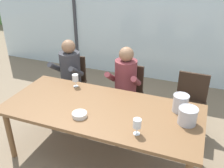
# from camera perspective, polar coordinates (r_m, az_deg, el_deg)

# --- Properties ---
(ground) EXTENTS (14.00, 14.00, 0.00)m
(ground) POSITION_cam_1_polar(r_m,az_deg,el_deg) (4.15, 3.27, -7.10)
(ground) COLOR #847056
(window_glass_panel) EXTENTS (7.54, 0.03, 2.60)m
(window_glass_panel) POSITION_cam_1_polar(r_m,az_deg,el_deg) (5.04, 9.37, 14.93)
(window_glass_panel) COLOR silver
(window_glass_panel) RESTS_ON ground
(window_mullion_left) EXTENTS (0.06, 0.06, 2.60)m
(window_mullion_left) POSITION_cam_1_polar(r_m,az_deg,el_deg) (5.62, -8.49, 16.22)
(window_mullion_left) COLOR #38383D
(window_mullion_left) RESTS_ON ground
(hillside_vineyard) EXTENTS (13.54, 2.40, 1.68)m
(hillside_vineyard) POSITION_cam_1_polar(r_m,az_deg,el_deg) (8.75, 14.78, 16.38)
(hillside_vineyard) COLOR #568942
(hillside_vineyard) RESTS_ON ground
(dining_table) EXTENTS (2.34, 1.03, 0.73)m
(dining_table) POSITION_cam_1_polar(r_m,az_deg,el_deg) (3.00, -2.43, -6.51)
(dining_table) COLOR brown
(dining_table) RESTS_ON ground
(chair_near_curtain) EXTENTS (0.48, 0.48, 0.89)m
(chair_near_curtain) POSITION_cam_1_polar(r_m,az_deg,el_deg) (4.18, -9.16, 1.14)
(chair_near_curtain) COLOR #332319
(chair_near_curtain) RESTS_ON ground
(chair_left_of_center) EXTENTS (0.45, 0.45, 0.89)m
(chair_left_of_center) POSITION_cam_1_polar(r_m,az_deg,el_deg) (3.80, 3.50, -1.31)
(chair_left_of_center) COLOR #332319
(chair_left_of_center) RESTS_ON ground
(chair_center) EXTENTS (0.45, 0.45, 0.89)m
(chair_center) POSITION_cam_1_polar(r_m,az_deg,el_deg) (3.70, 17.35, -3.51)
(chair_center) COLOR #332319
(chair_center) RESTS_ON ground
(person_charcoal_jacket) EXTENTS (0.48, 0.63, 1.21)m
(person_charcoal_jacket) POSITION_cam_1_polar(r_m,az_deg,el_deg) (3.98, -10.03, 2.43)
(person_charcoal_jacket) COLOR #38383D
(person_charcoal_jacket) RESTS_ON ground
(person_maroon_top) EXTENTS (0.46, 0.61, 1.21)m
(person_maroon_top) POSITION_cam_1_polar(r_m,az_deg,el_deg) (3.62, 2.73, 0.26)
(person_maroon_top) COLOR brown
(person_maroon_top) RESTS_ON ground
(ice_bucket_primary) EXTENTS (0.18, 0.18, 0.21)m
(ice_bucket_primary) POSITION_cam_1_polar(r_m,az_deg,el_deg) (2.96, 15.29, -4.15)
(ice_bucket_primary) COLOR #B7B7BC
(ice_bucket_primary) RESTS_ON dining_table
(ice_bucket_secondary) EXTENTS (0.21, 0.21, 0.19)m
(ice_bucket_secondary) POSITION_cam_1_polar(r_m,az_deg,el_deg) (2.77, 16.80, -6.88)
(ice_bucket_secondary) COLOR #B7B7BC
(ice_bucket_secondary) RESTS_ON dining_table
(tasting_bowl) EXTENTS (0.17, 0.17, 0.05)m
(tasting_bowl) POSITION_cam_1_polar(r_m,az_deg,el_deg) (2.82, -7.37, -6.93)
(tasting_bowl) COLOR silver
(tasting_bowl) RESTS_ON dining_table
(wine_glass_by_left_taster) EXTENTS (0.08, 0.08, 0.17)m
(wine_glass_by_left_taster) POSITION_cam_1_polar(r_m,az_deg,el_deg) (2.51, 5.72, -9.04)
(wine_glass_by_left_taster) COLOR silver
(wine_glass_by_left_taster) RESTS_ON dining_table
(wine_glass_near_bucket) EXTENTS (0.08, 0.08, 0.17)m
(wine_glass_near_bucket) POSITION_cam_1_polar(r_m,az_deg,el_deg) (3.43, -8.32, 1.27)
(wine_glass_near_bucket) COLOR silver
(wine_glass_near_bucket) RESTS_ON dining_table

